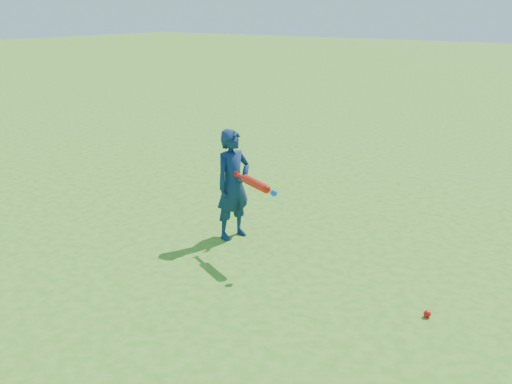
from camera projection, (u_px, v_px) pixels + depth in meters
ground at (225, 252)px, 6.07m from camera, size 80.00×80.00×0.00m
child at (233, 185)px, 6.28m from camera, size 0.38×0.50×1.23m
ground_ball_red at (427, 314)px, 4.78m from camera, size 0.06×0.06×0.06m
bat_swing at (257, 185)px, 5.71m from camera, size 0.73×0.37×0.09m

